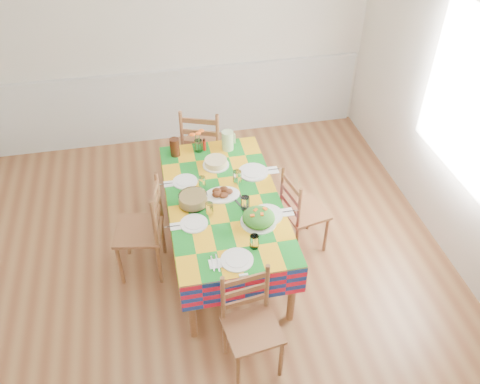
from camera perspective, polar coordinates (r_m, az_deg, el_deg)
name	(u,v)px	position (r m, az deg, el deg)	size (l,w,h in m)	color
room	(206,166)	(3.72, -3.79, 2.97)	(4.58, 5.08, 2.78)	brown
wainscot	(179,102)	(6.26, -6.92, 9.99)	(4.41, 0.06, 0.92)	silver
window_right	(468,97)	(4.65, 24.23, 9.69)	(1.40, 1.40, 0.00)	white
dining_table	(224,206)	(4.46, -1.84, -1.53)	(0.97, 1.81, 0.70)	brown
setting_near_head	(243,253)	(3.90, 0.29, -6.89)	(0.41, 0.27, 0.12)	white
setting_left_near	(199,218)	(4.20, -4.63, -2.93)	(0.42, 0.25, 0.11)	white
setting_left_far	(191,182)	(4.58, -5.58, 1.15)	(0.41, 0.24, 0.11)	white
setting_right_near	(260,210)	(4.26, 2.26, -2.05)	(0.49, 0.28, 0.13)	white
setting_right_far	(248,174)	(4.64, 0.92, 2.04)	(0.52, 0.30, 0.13)	white
meat_platter	(222,193)	(4.43, -2.04, -0.16)	(0.31, 0.23, 0.06)	white
salad_platter	(259,218)	(4.16, 2.10, -2.94)	(0.30, 0.30, 0.13)	white
pasta_bowl	(193,200)	(4.35, -5.29, -0.85)	(0.25, 0.25, 0.09)	white
cake	(216,163)	(4.77, -2.73, 3.31)	(0.25, 0.25, 0.07)	white
serving_utensils	(241,202)	(4.37, 0.06, -1.16)	(0.13, 0.29, 0.01)	black
flower_vase	(198,143)	(4.94, -4.72, 5.55)	(0.15, 0.12, 0.24)	white
hot_sauce	(204,144)	(4.97, -4.02, 5.36)	(0.03, 0.03, 0.13)	#B6190E
green_pitcher	(228,140)	(4.96, -1.40, 5.80)	(0.11, 0.11, 0.20)	#B3D697
tea_pitcher	(175,147)	(4.91, -7.34, 5.02)	(0.09, 0.09, 0.18)	#33170B
name_card	(243,275)	(3.78, 0.39, -9.32)	(0.07, 0.02, 0.02)	white
chair_near	(251,325)	(3.85, 1.23, -14.72)	(0.44, 0.42, 0.89)	brown
chair_far	(204,147)	(5.44, -4.10, 5.07)	(0.55, 0.54, 0.98)	brown
chair_left	(144,230)	(4.53, -10.77, -4.23)	(0.47, 0.49, 0.96)	brown
chair_right	(301,212)	(4.73, 6.87, -2.23)	(0.44, 0.45, 0.87)	brown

